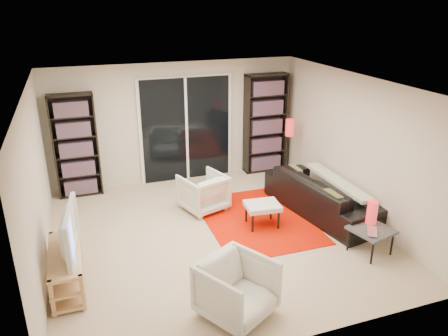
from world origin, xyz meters
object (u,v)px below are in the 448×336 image
Objects in this scene: sofa at (323,195)px; armchair_front at (237,289)px; floor_lamp at (289,134)px; ottoman at (262,207)px; bookshelf_left at (76,146)px; bookshelf_right at (265,124)px; side_table at (371,231)px; armchair_back at (203,192)px; tv_stand at (67,268)px.

armchair_front is (-2.37, -1.99, 0.02)m from sofa.
armchair_front is at bearing -124.90° from floor_lamp.
sofa reaches higher than ottoman.
armchair_front is at bearing -69.32° from bookshelf_left.
bookshelf_right is 3.17× the size of side_table.
bookshelf_right reaches higher than bookshelf_left.
armchair_back is 1.11× the size of side_table.
side_table is at bearing -47.88° from ottoman.
floor_lamp is at bearing 86.58° from side_table.
ottoman is 0.46× the size of floor_lamp.
armchair_front reaches higher than side_table.
bookshelf_right is 1.65× the size of floor_lamp.
side_table is at bearing 169.30° from sofa.
sofa is (4.25, 0.72, 0.07)m from tv_stand.
tv_stand is at bearing -144.60° from bookshelf_right.
bookshelf_right is at bearing -7.06° from sofa.
sofa is at bearing -95.52° from floor_lamp.
floor_lamp is (0.26, -0.60, -0.09)m from bookshelf_right.
ottoman is at bearing -39.81° from bookshelf_left.
floor_lamp is (2.52, 3.62, 0.60)m from armchair_front.
bookshelf_right is 2.34m from sofa.
ottoman is 0.89× the size of side_table.
side_table is (1.16, -1.29, 0.02)m from ottoman.
sofa is 3.09m from armchair_front.
ottoman is at bearing -115.06° from bookshelf_right.
tv_stand is 0.55× the size of sofa.
armchair_front reaches higher than tv_stand.
side_table is at bearing -8.76° from tv_stand.
bookshelf_left is 2.48× the size of armchair_front.
bookshelf_left reaches higher than armchair_front.
sofa is 2.09m from armchair_back.
bookshelf_left is 1.56× the size of tv_stand.
tv_stand is at bearing -151.93° from floor_lamp.
ottoman is at bearing 11.72° from tv_stand.
floor_lamp is at bearing -176.79° from armchair_back.
floor_lamp is at bearing -8.23° from bookshelf_left.
tv_stand is 1.89× the size of side_table.
armchair_back is (2.32, 1.54, 0.07)m from tv_stand.
bookshelf_right reaches higher than side_table.
armchair_back is 2.32m from floor_lamp.
armchair_front is (-2.26, -4.21, -0.69)m from bookshelf_right.
bookshelf_left is 4.16m from floor_lamp.
bookshelf_left is 2.67× the size of armchair_back.
tv_stand reaches higher than side_table.
tv_stand is 0.99× the size of floor_lamp.
bookshelf_right reaches higher than sofa.
sofa is at bearing -87.27° from bookshelf_right.
tv_stand is 4.28m from side_table.
side_table is at bearing -14.46° from armchair_front.
side_table is at bearing 112.93° from armchair_back.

